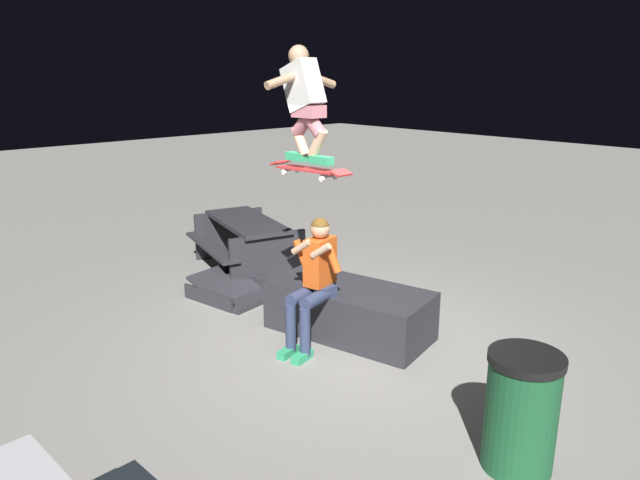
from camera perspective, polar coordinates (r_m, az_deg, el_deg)
ground_plane at (r=6.40m, az=3.04°, el=-9.89°), size 40.00×40.00×0.00m
ledge_box_main at (r=6.48m, az=2.89°, el=-6.90°), size 1.91×1.19×0.55m
person_sitting_on_ledge at (r=5.99m, az=-0.60°, el=-3.60°), size 0.59×0.78×1.38m
skateboard at (r=5.86m, az=-1.08°, el=6.91°), size 1.02×0.21×0.13m
skater_airborne at (r=5.83m, az=-1.51°, el=13.65°), size 0.62×0.89×1.12m
kicker_ramp at (r=7.63m, az=-8.48°, el=-5.10°), size 1.06×0.94×0.39m
picnic_table_back at (r=8.56m, az=-7.16°, el=0.36°), size 1.99×1.73×0.75m
trash_bin at (r=4.59m, az=19.10°, el=-15.59°), size 0.54×0.54×0.90m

